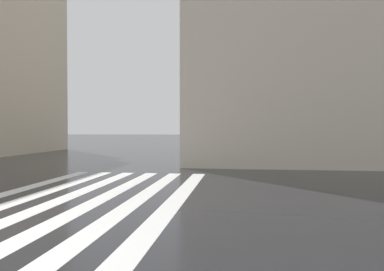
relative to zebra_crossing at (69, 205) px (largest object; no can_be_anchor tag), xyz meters
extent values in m
cube|color=silver|center=(0.00, -2.50, 0.00)|extent=(13.00, 0.50, 0.01)
cube|color=silver|center=(0.00, -1.50, 0.00)|extent=(13.00, 0.50, 0.01)
cube|color=silver|center=(0.00, -0.50, 0.00)|extent=(13.00, 0.50, 0.01)
cube|color=silver|center=(0.00, 0.50, 0.00)|extent=(13.00, 0.50, 0.01)
cube|color=silver|center=(0.00, 1.50, 0.00)|extent=(13.00, 0.50, 0.01)
camera|label=1|loc=(-8.44, -4.13, 1.87)|focal=34.19mm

